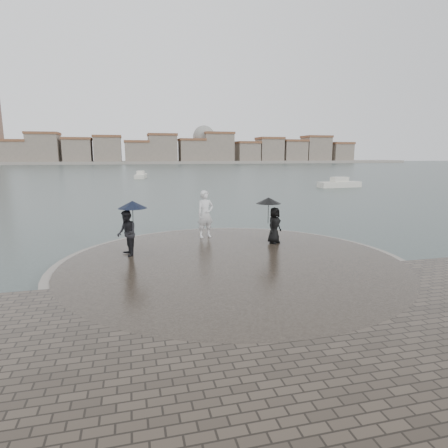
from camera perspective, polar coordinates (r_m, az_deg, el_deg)
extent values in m
plane|color=#2B3835|center=(10.35, 6.63, -12.72)|extent=(400.00, 400.00, 0.00)
cylinder|color=gray|center=(13.42, 1.36, -6.41)|extent=(12.50, 12.50, 0.32)
cylinder|color=#2D261E|center=(13.42, 1.36, -6.33)|extent=(11.90, 11.90, 0.36)
imported|color=silver|center=(16.91, -2.84, 1.52)|extent=(0.87, 0.68, 2.13)
imported|color=black|center=(14.26, -14.61, -1.37)|extent=(0.83, 0.96, 1.71)
cylinder|color=black|center=(14.27, -13.69, 0.71)|extent=(0.02, 0.02, 0.90)
cone|color=black|center=(14.18, -13.79, 2.90)|extent=(1.09, 1.09, 0.28)
imported|color=black|center=(15.94, 7.69, -0.20)|extent=(0.89, 0.84, 1.54)
cylinder|color=black|center=(15.85, 6.76, 1.71)|extent=(0.02, 0.02, 0.90)
cone|color=black|center=(15.78, 6.80, 3.58)|extent=(1.08, 1.08, 0.26)
cube|color=gray|center=(171.94, -13.09, 9.13)|extent=(260.00, 20.00, 1.20)
cube|color=gray|center=(174.66, -29.28, 9.37)|extent=(10.00, 10.00, 9.00)
cube|color=brown|center=(174.74, -29.43, 11.00)|extent=(10.60, 10.60, 1.00)
cube|color=gray|center=(172.19, -25.74, 10.17)|extent=(12.00, 10.00, 12.00)
cube|color=brown|center=(172.39, -25.91, 12.32)|extent=(12.60, 10.60, 1.00)
cube|color=gray|center=(170.13, -21.36, 10.15)|extent=(11.00, 10.00, 10.00)
cube|color=brown|center=(170.25, -21.49, 12.00)|extent=(11.60, 10.60, 1.00)
cube|color=gray|center=(169.10, -17.27, 10.57)|extent=(11.00, 10.00, 11.00)
cube|color=brown|center=(169.26, -17.38, 12.60)|extent=(11.60, 10.60, 1.00)
cube|color=gray|center=(168.91, -13.12, 10.43)|extent=(10.00, 10.00, 9.00)
cube|color=brown|center=(169.00, -13.19, 12.12)|extent=(10.60, 10.60, 1.00)
cube|color=gray|center=(169.50, -9.36, 11.07)|extent=(12.00, 10.00, 12.00)
cube|color=brown|center=(169.70, -9.42, 13.26)|extent=(12.60, 10.60, 1.00)
cube|color=gray|center=(171.09, -4.93, 10.82)|extent=(11.00, 10.00, 10.00)
cube|color=brown|center=(171.21, -4.96, 12.66)|extent=(11.60, 10.60, 1.00)
cube|color=gray|center=(173.43, -0.94, 11.35)|extent=(13.00, 10.00, 13.00)
cube|color=brown|center=(173.67, -0.95, 13.66)|extent=(13.60, 10.60, 1.00)
cube|color=gray|center=(177.13, 3.55, 10.67)|extent=(10.00, 10.00, 9.00)
cube|color=brown|center=(177.21, 3.57, 12.29)|extent=(10.60, 10.60, 1.00)
cube|color=gray|center=(180.75, 6.95, 10.93)|extent=(11.00, 10.00, 11.00)
cube|color=brown|center=(180.90, 6.99, 12.83)|extent=(11.60, 10.60, 1.00)
cube|color=gray|center=(185.37, 10.47, 10.67)|extent=(11.00, 10.00, 10.00)
cube|color=brown|center=(185.48, 10.53, 12.36)|extent=(11.60, 10.60, 1.00)
cube|color=gray|center=(190.64, 13.82, 10.83)|extent=(12.00, 10.00, 12.00)
cube|color=brown|center=(190.81, 13.91, 12.78)|extent=(12.60, 10.60, 1.00)
cube|color=gray|center=(196.99, 17.21, 10.21)|extent=(10.00, 10.00, 9.00)
cube|color=brown|center=(197.07, 17.29, 11.67)|extent=(10.60, 10.60, 1.00)
sphere|color=gray|center=(174.29, -3.07, 13.14)|extent=(10.00, 10.00, 10.00)
cube|color=silver|center=(49.51, 17.15, 5.65)|extent=(5.60, 1.97, 0.90)
cube|color=silver|center=(49.47, 17.18, 6.35)|extent=(2.08, 1.33, 0.90)
cube|color=silver|center=(66.94, -12.55, 7.03)|extent=(2.40, 5.68, 0.90)
cube|color=silver|center=(66.91, -12.57, 7.54)|extent=(1.48, 2.16, 0.90)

